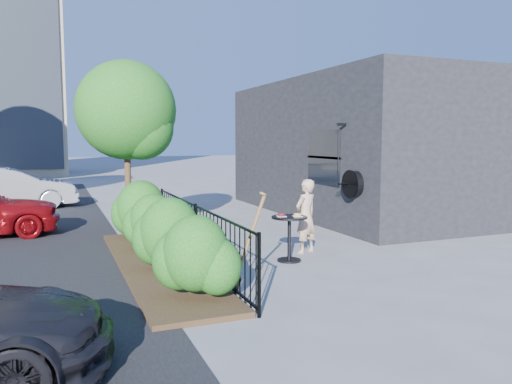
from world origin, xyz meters
name	(u,v)px	position (x,y,z in m)	size (l,w,h in m)	color
ground	(271,256)	(0.00, 0.00, 0.00)	(120.00, 120.00, 0.00)	gray
shop_building	(374,148)	(5.50, 4.50, 2.00)	(6.22, 9.00, 4.00)	black
fence	(196,233)	(-1.50, 0.00, 0.56)	(0.05, 6.05, 1.10)	black
planting_bed	(158,265)	(-2.20, 0.00, 0.04)	(1.30, 6.00, 0.08)	#382616
shrubs	(162,227)	(-2.10, 0.10, 0.70)	(1.10, 5.60, 1.24)	#145919
patio_tree	(130,116)	(-2.24, 2.76, 2.76)	(2.20, 2.20, 3.94)	#3F2B19
cafe_table	(289,230)	(0.15, -0.47, 0.58)	(0.67, 0.67, 0.90)	black
woman	(306,216)	(0.76, 0.04, 0.74)	(0.54, 0.35, 1.47)	tan
shovel	(247,248)	(-1.26, -1.97, 0.67)	(0.53, 0.20, 1.52)	brown
car_silver	(10,189)	(-5.18, 9.23, 0.67)	(1.42, 4.08, 1.34)	#B0B0B5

